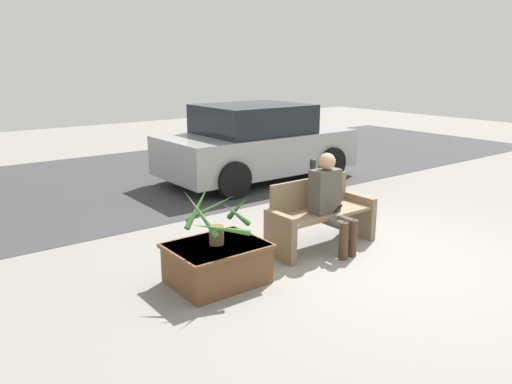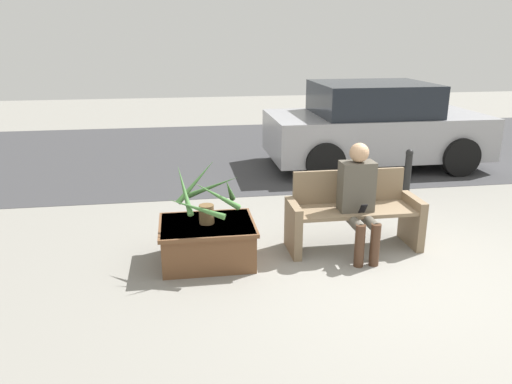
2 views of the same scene
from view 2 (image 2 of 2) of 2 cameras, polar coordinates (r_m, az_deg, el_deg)
ground_plane at (r=5.22m, az=16.75°, el=-9.56°), size 30.00×30.00×0.00m
road_surface at (r=10.45m, az=3.20°, el=4.88°), size 20.00×6.00×0.01m
bench at (r=5.69m, az=11.01°, el=-2.36°), size 1.48×0.52×0.85m
person_seated at (r=5.44m, az=11.67°, el=-0.32°), size 0.37×0.58×1.22m
planter_box at (r=5.31m, az=-5.57°, el=-5.56°), size 0.99×0.79×0.43m
potted_plant at (r=5.12m, az=-5.71°, el=-0.64°), size 0.77×0.79×0.62m
parked_car at (r=9.27m, az=13.34°, el=7.35°), size 3.81×1.98×1.50m
bollard_post at (r=7.68m, az=16.96°, el=2.24°), size 0.11×0.11×0.72m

